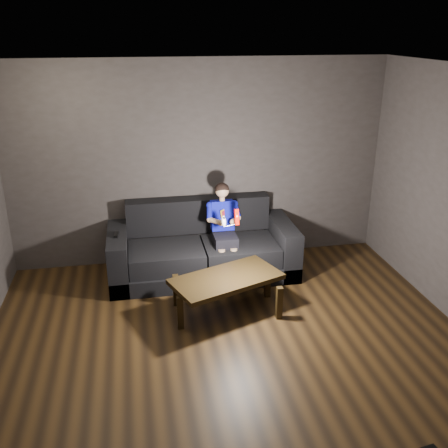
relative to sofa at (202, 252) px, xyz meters
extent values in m
plane|color=black|center=(0.06, -1.99, -0.30)|extent=(5.00, 5.00, 0.00)
cube|color=#3D3635|center=(0.06, 0.51, 1.05)|extent=(5.00, 0.04, 2.70)
cube|color=beige|center=(0.06, -1.99, 2.40)|extent=(5.00, 5.00, 0.02)
cube|color=black|center=(0.00, -0.03, -0.20)|extent=(2.39, 1.03, 0.21)
cube|color=black|center=(-0.48, -0.14, 0.03)|extent=(0.93, 0.73, 0.25)
cube|color=black|center=(0.48, -0.14, 0.03)|extent=(0.93, 0.73, 0.25)
cube|color=black|center=(0.00, 0.36, 0.39)|extent=(1.91, 0.24, 0.47)
cube|color=black|center=(-1.07, -0.03, 0.02)|extent=(0.24, 1.03, 0.65)
cube|color=black|center=(1.07, -0.03, 0.02)|extent=(0.24, 1.03, 0.65)
cube|color=black|center=(0.27, -0.16, 0.22)|extent=(0.29, 0.37, 0.13)
cube|color=#020B9A|center=(0.27, 0.03, 0.48)|extent=(0.29, 0.21, 0.40)
cube|color=yellow|center=(0.27, -0.05, 0.54)|extent=(0.09, 0.09, 0.10)
cube|color=#AF1F27|center=(0.27, -0.06, 0.54)|extent=(0.06, 0.06, 0.06)
cylinder|color=tan|center=(0.27, 0.03, 0.70)|extent=(0.07, 0.07, 0.06)
sphere|color=tan|center=(0.27, 0.03, 0.81)|extent=(0.17, 0.17, 0.17)
ellipsoid|color=black|center=(0.27, 0.04, 0.83)|extent=(0.18, 0.18, 0.16)
cylinder|color=#020B9A|center=(0.09, -0.03, 0.55)|extent=(0.08, 0.22, 0.18)
cylinder|color=#020B9A|center=(0.45, -0.03, 0.55)|extent=(0.08, 0.22, 0.18)
cylinder|color=tan|center=(0.15, -0.19, 0.51)|extent=(0.13, 0.23, 0.10)
cylinder|color=tan|center=(0.41, -0.19, 0.51)|extent=(0.13, 0.23, 0.10)
sphere|color=tan|center=(0.20, -0.28, 0.50)|extent=(0.08, 0.08, 0.08)
sphere|color=tan|center=(0.35, -0.28, 0.50)|extent=(0.08, 0.08, 0.08)
cylinder|color=tan|center=(0.19, -0.35, 0.01)|extent=(0.09, 0.09, 0.33)
cylinder|color=tan|center=(0.35, -0.35, 0.01)|extent=(0.09, 0.09, 0.33)
cube|color=red|center=(0.35, -0.48, 0.64)|extent=(0.05, 0.08, 0.20)
cube|color=maroon|center=(0.35, -0.51, 0.70)|extent=(0.03, 0.01, 0.03)
cylinder|color=white|center=(0.35, -0.51, 0.63)|extent=(0.02, 0.01, 0.02)
ellipsoid|color=white|center=(0.20, -0.48, 0.60)|extent=(0.07, 0.09, 0.14)
cylinder|color=black|center=(0.20, -0.51, 0.65)|extent=(0.03, 0.01, 0.02)
cube|color=black|center=(-1.07, -0.09, 0.37)|extent=(0.05, 0.17, 0.03)
cube|color=black|center=(-1.07, -0.04, 0.38)|extent=(0.02, 0.02, 0.00)
cube|color=black|center=(0.13, -1.01, 0.11)|extent=(1.35, 1.00, 0.06)
cube|color=black|center=(-0.42, -1.26, -0.11)|extent=(0.07, 0.07, 0.39)
cube|color=black|center=(0.68, -1.26, -0.11)|extent=(0.07, 0.07, 0.39)
cube|color=black|center=(-0.42, -0.76, -0.11)|extent=(0.07, 0.07, 0.39)
cube|color=black|center=(0.68, -0.76, -0.11)|extent=(0.07, 0.07, 0.39)
camera|label=1|loc=(-0.79, -5.87, 2.75)|focal=40.00mm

